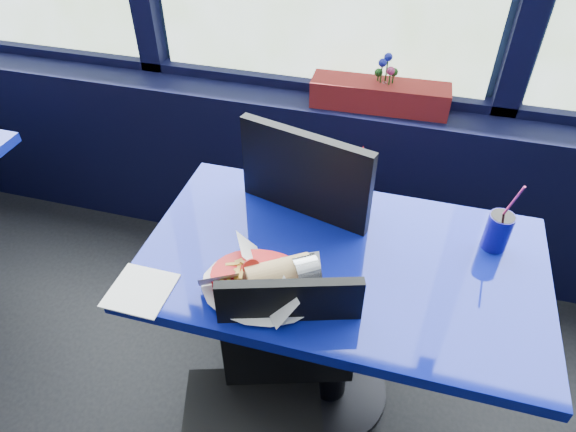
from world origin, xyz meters
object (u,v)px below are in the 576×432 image
Objects in this scene: chair_near_front at (268,397)px; ketchup_bottle at (359,183)px; soda_cup at (498,231)px; food_basket at (263,281)px; chair_near_back at (302,218)px; flower_vase at (383,92)px; planter_box at (379,95)px; near_table at (338,297)px.

ketchup_bottle is at bearing 60.22° from chair_near_front.
chair_near_front is 3.46× the size of soda_cup.
chair_near_back is at bearing 82.35° from food_basket.
flower_vase is at bearing 90.49° from ketchup_bottle.
ketchup_bottle is (0.13, 0.60, 0.35)m from chair_near_front.
food_basket is 1.30× the size of soda_cup.
planter_box is at bearing 123.75° from soda_cup.
soda_cup is (0.62, 0.36, 0.02)m from food_basket.
chair_near_front is 1.27m from planter_box.
flower_vase reaches higher than planter_box.
ketchup_bottle is at bearing 89.41° from near_table.
soda_cup reaches higher than food_basket.
chair_near_front is at bearing -102.19° from ketchup_bottle.
flower_vase is (-0.00, 0.86, 0.30)m from near_table.
food_basket is (-0.17, -1.04, -0.07)m from planter_box.
chair_near_back is (-0.20, 0.31, 0.03)m from near_table.
planter_box is 1.05m from food_basket.
soda_cup reaches higher than planter_box.
flower_vase reaches higher than ketchup_bottle.
ketchup_bottle is at bearing 56.75° from food_basket.
flower_vase is 0.69× the size of food_basket.
food_basket is at bearing -100.06° from flower_vase.
near_table is 0.91m from flower_vase.
flower_vase is at bearing -94.91° from chair_near_back.
flower_vase is 0.62m from ketchup_bottle.
chair_near_back is at bearing 167.80° from soda_cup.
food_basket is (-0.19, -0.19, 0.22)m from near_table.
near_table is 3.62× the size of food_basket.
near_table is 0.39m from chair_near_front.
chair_near_back reaches higher than flower_vase.
planter_box is 1.68× the size of food_basket.
chair_near_front is at bearing -80.34° from food_basket.
soda_cup is at bearing -58.44° from planter_box.
soda_cup is at bearing 20.98° from food_basket.
chair_near_back is at bearing -109.81° from flower_vase.
chair_near_front is at bearing -97.37° from planter_box.
chair_near_back reaches higher than near_table.
flower_vase is (0.01, 0.00, 0.01)m from planter_box.
planter_box is 2.22× the size of ketchup_bottle.
chair_near_back is 0.63m from planter_box.
ketchup_bottle is (0.20, -0.08, 0.26)m from chair_near_back.
soda_cup reaches higher than near_table.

